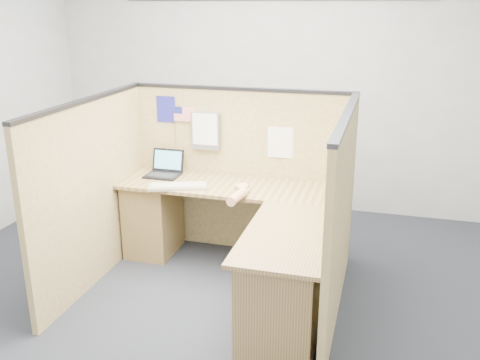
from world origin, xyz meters
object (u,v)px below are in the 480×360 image
(laptop, at_px, (165,169))
(l_desk, at_px, (239,241))
(mouse, at_px, (243,189))
(keyboard, at_px, (178,186))

(laptop, bearing_deg, l_desk, -30.87)
(l_desk, distance_m, mouse, 0.43)
(laptop, bearing_deg, mouse, -18.31)
(l_desk, xyz_separation_m, mouse, (-0.03, 0.24, 0.36))
(l_desk, bearing_deg, keyboard, 162.23)
(mouse, bearing_deg, laptop, 161.40)
(mouse, bearing_deg, l_desk, -82.45)
(l_desk, distance_m, keyboard, 0.71)
(l_desk, bearing_deg, laptop, 148.84)
(keyboard, height_order, mouse, mouse)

